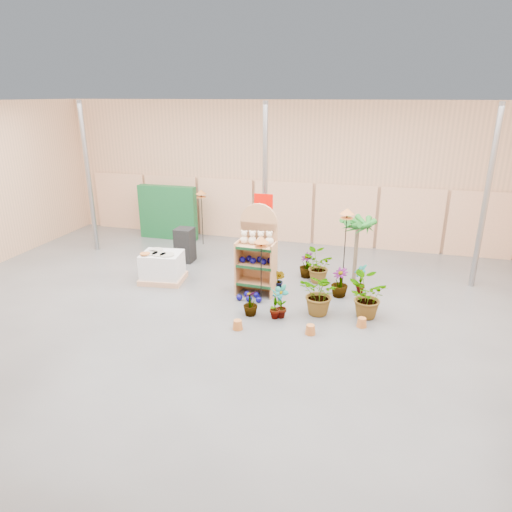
{
  "coord_description": "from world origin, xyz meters",
  "views": [
    {
      "loc": [
        3.04,
        -8.39,
        4.65
      ],
      "look_at": [
        0.3,
        1.5,
        1.0
      ],
      "focal_mm": 32.0,
      "sensor_mm": 36.0,
      "label": 1
    }
  ],
  "objects_px": {
    "bird_table_front": "(261,242)",
    "display_shelf": "(258,253)",
    "potted_plant_2": "(321,294)",
    "pallet_stack": "(162,267)"
  },
  "relations": [
    {
      "from": "potted_plant_2",
      "to": "pallet_stack",
      "type": "bearing_deg",
      "value": 169.08
    },
    {
      "from": "bird_table_front",
      "to": "display_shelf",
      "type": "bearing_deg",
      "value": 112.61
    },
    {
      "from": "pallet_stack",
      "to": "bird_table_front",
      "type": "relative_size",
      "value": 0.74
    },
    {
      "from": "display_shelf",
      "to": "potted_plant_2",
      "type": "xyz_separation_m",
      "value": [
        1.67,
        -0.84,
        -0.52
      ]
    },
    {
      "from": "pallet_stack",
      "to": "potted_plant_2",
      "type": "bearing_deg",
      "value": -18.17
    },
    {
      "from": "display_shelf",
      "to": "bird_table_front",
      "type": "bearing_deg",
      "value": -64.74
    },
    {
      "from": "pallet_stack",
      "to": "display_shelf",
      "type": "bearing_deg",
      "value": -6.71
    },
    {
      "from": "pallet_stack",
      "to": "potted_plant_2",
      "type": "height_order",
      "value": "potted_plant_2"
    },
    {
      "from": "pallet_stack",
      "to": "bird_table_front",
      "type": "distance_m",
      "value": 3.08
    },
    {
      "from": "bird_table_front",
      "to": "potted_plant_2",
      "type": "height_order",
      "value": "bird_table_front"
    }
  ]
}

